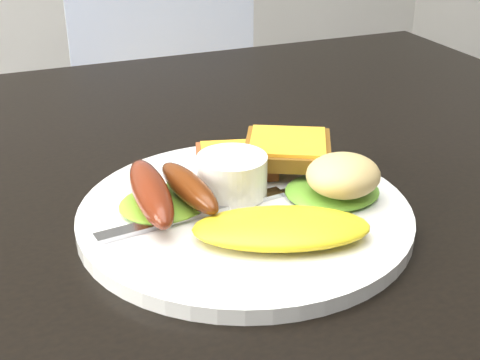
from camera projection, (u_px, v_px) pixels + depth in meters
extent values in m
cube|color=black|center=(88.00, 219.00, 0.58)|extent=(1.20, 0.80, 0.04)
cube|color=tan|center=(192.00, 135.00, 1.49)|extent=(0.47, 0.47, 0.05)
cylinder|color=white|center=(245.00, 215.00, 0.53)|extent=(0.26, 0.26, 0.01)
ellipsoid|color=#64A421|center=(164.00, 203.00, 0.52)|extent=(0.09, 0.08, 0.01)
ellipsoid|color=#75A536|center=(332.00, 191.00, 0.54)|extent=(0.08, 0.07, 0.01)
ellipsoid|color=yellow|center=(281.00, 228.00, 0.48)|extent=(0.14, 0.10, 0.02)
ellipsoid|color=maroon|center=(151.00, 192.00, 0.51)|extent=(0.03, 0.11, 0.03)
ellipsoid|color=#5A2C12|center=(189.00, 187.00, 0.51)|extent=(0.03, 0.09, 0.02)
cylinder|color=white|center=(232.00, 175.00, 0.54)|extent=(0.07, 0.07, 0.03)
cube|color=brown|center=(236.00, 161.00, 0.59)|extent=(0.08, 0.08, 0.01)
cube|color=brown|center=(288.00, 149.00, 0.58)|extent=(0.10, 0.10, 0.01)
ellipsoid|color=beige|center=(343.00, 175.00, 0.52)|extent=(0.06, 0.06, 0.03)
cube|color=#ADAFB7|center=(194.00, 214.00, 0.51)|extent=(0.16, 0.03, 0.00)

